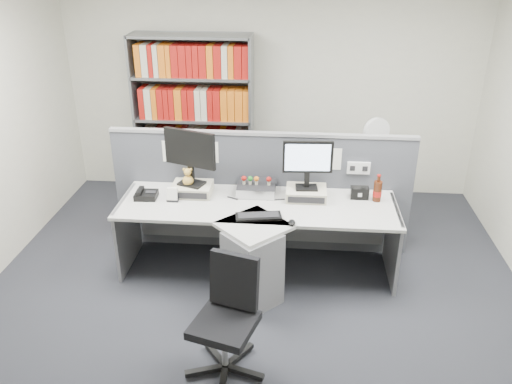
# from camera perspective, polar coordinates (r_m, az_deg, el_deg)

# --- Properties ---
(ground) EXTENTS (5.50, 5.50, 0.00)m
(ground) POSITION_cam_1_polar(r_m,az_deg,el_deg) (4.57, -0.72, -14.03)
(ground) COLOR #2F3037
(ground) RESTS_ON ground
(room_shell) EXTENTS (5.04, 5.54, 2.72)m
(room_shell) POSITION_cam_1_polar(r_m,az_deg,el_deg) (3.70, -0.87, 7.89)
(room_shell) COLOR beige
(room_shell) RESTS_ON ground
(partition) EXTENTS (3.00, 0.08, 1.27)m
(partition) POSITION_cam_1_polar(r_m,az_deg,el_deg) (5.28, 0.61, 0.12)
(partition) COLOR #4A4D54
(partition) RESTS_ON ground
(desk) EXTENTS (2.60, 1.20, 0.72)m
(desk) POSITION_cam_1_polar(r_m,az_deg,el_deg) (4.80, -0.06, -5.29)
(desk) COLOR beige
(desk) RESTS_ON ground
(monitor_riser_left) EXTENTS (0.38, 0.31, 0.10)m
(monitor_riser_left) POSITION_cam_1_polar(r_m,az_deg,el_deg) (5.07, -7.01, 0.32)
(monitor_riser_left) COLOR beige
(monitor_riser_left) RESTS_ON desk
(monitor_riser_right) EXTENTS (0.38, 0.31, 0.10)m
(monitor_riser_right) POSITION_cam_1_polar(r_m,az_deg,el_deg) (4.97, 5.51, -0.14)
(monitor_riser_right) COLOR beige
(monitor_riser_right) RESTS_ON desk
(monitor_left) EXTENTS (0.51, 0.24, 0.54)m
(monitor_left) POSITION_cam_1_polar(r_m,az_deg,el_deg) (4.93, -7.22, 4.26)
(monitor_left) COLOR black
(monitor_left) RESTS_ON monitor_riser_left
(monitor_right) EXTENTS (0.46, 0.16, 0.47)m
(monitor_right) POSITION_cam_1_polar(r_m,az_deg,el_deg) (4.84, 5.67, 3.41)
(monitor_right) COLOR black
(monitor_right) RESTS_ON monitor_riser_right
(desktop_pc) EXTENTS (0.37, 0.33, 0.10)m
(desktop_pc) POSITION_cam_1_polar(r_m,az_deg,el_deg) (5.05, 0.06, 0.41)
(desktop_pc) COLOR black
(desktop_pc) RESTS_ON desk
(figurines) EXTENTS (0.29, 0.05, 0.09)m
(figurines) POSITION_cam_1_polar(r_m,az_deg,el_deg) (5.00, -0.13, 1.37)
(figurines) COLOR beige
(figurines) RESTS_ON desktop_pc
(keyboard) EXTENTS (0.42, 0.22, 0.03)m
(keyboard) POSITION_cam_1_polar(r_m,az_deg,el_deg) (4.62, 0.27, -2.66)
(keyboard) COLOR black
(keyboard) RESTS_ON desk
(mouse) EXTENTS (0.06, 0.10, 0.04)m
(mouse) POSITION_cam_1_polar(r_m,az_deg,el_deg) (4.51, 3.94, -3.35)
(mouse) COLOR black
(mouse) RESTS_ON desk
(desk_phone) EXTENTS (0.21, 0.20, 0.09)m
(desk_phone) POSITION_cam_1_polar(r_m,az_deg,el_deg) (5.07, -11.97, -0.28)
(desk_phone) COLOR black
(desk_phone) RESTS_ON desk
(desk_calendar) EXTENTS (0.11, 0.08, 0.13)m
(desk_calendar) POSITION_cam_1_polar(r_m,az_deg,el_deg) (4.96, -9.10, -0.38)
(desk_calendar) COLOR black
(desk_calendar) RESTS_ON desk
(plush_toy) EXTENTS (0.10, 0.10, 0.18)m
(plush_toy) POSITION_cam_1_polar(r_m,az_deg,el_deg) (5.00, -7.45, 1.51)
(plush_toy) COLOR gold
(plush_toy) RESTS_ON monitor_riser_left
(speaker) EXTENTS (0.17, 0.09, 0.11)m
(speaker) POSITION_cam_1_polar(r_m,az_deg,el_deg) (5.04, 11.24, -0.08)
(speaker) COLOR black
(speaker) RESTS_ON desk
(cola_bottle) EXTENTS (0.08, 0.08, 0.27)m
(cola_bottle) POSITION_cam_1_polar(r_m,az_deg,el_deg) (5.01, 13.13, 0.09)
(cola_bottle) COLOR #3F190A
(cola_bottle) RESTS_ON desk
(shelving_unit) EXTENTS (1.41, 0.40, 2.00)m
(shelving_unit) POSITION_cam_1_polar(r_m,az_deg,el_deg) (6.39, -6.74, 7.66)
(shelving_unit) COLOR slate
(shelving_unit) RESTS_ON ground
(filing_cabinet) EXTENTS (0.45, 0.61, 0.70)m
(filing_cabinet) POSITION_cam_1_polar(r_m,az_deg,el_deg) (6.13, 12.35, 0.16)
(filing_cabinet) COLOR slate
(filing_cabinet) RESTS_ON ground
(desk_fan) EXTENTS (0.30, 0.20, 0.52)m
(desk_fan) POSITION_cam_1_polar(r_m,az_deg,el_deg) (5.88, 12.95, 6.12)
(desk_fan) COLOR white
(desk_fan) RESTS_ON filing_cabinet
(office_chair) EXTENTS (0.60, 0.59, 0.90)m
(office_chair) POSITION_cam_1_polar(r_m,az_deg,el_deg) (3.89, -3.08, -13.19)
(office_chair) COLOR silver
(office_chair) RESTS_ON ground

